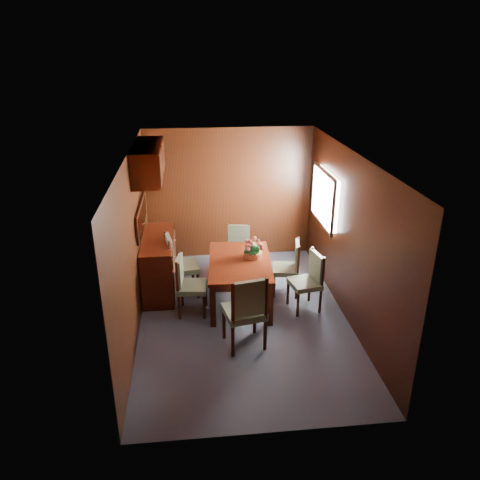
{
  "coord_description": "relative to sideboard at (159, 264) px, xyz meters",
  "views": [
    {
      "loc": [
        -0.69,
        -5.89,
        3.72
      ],
      "look_at": [
        0.0,
        0.44,
        1.05
      ],
      "focal_mm": 35.0,
      "sensor_mm": 36.0,
      "label": 1
    }
  ],
  "objects": [
    {
      "name": "chair_right_near",
      "position": [
        2.26,
        -0.84,
        0.06
      ],
      "size": [
        0.49,
        0.51,
        0.92
      ],
      "rotation": [
        0.0,
        0.0,
        1.76
      ],
      "color": "black",
      "rests_on": "ground"
    },
    {
      "name": "chair_right_far",
      "position": [
        2.07,
        -0.35,
        0.05
      ],
      "size": [
        0.48,
        0.49,
        0.9
      ],
      "rotation": [
        0.0,
        0.0,
        1.39
      ],
      "color": "black",
      "rests_on": "ground"
    },
    {
      "name": "chair_left_far",
      "position": [
        0.3,
        -0.21,
        0.12
      ],
      "size": [
        0.54,
        0.56,
        1.03
      ],
      "rotation": [
        0.0,
        0.0,
        -1.39
      ],
      "color": "black",
      "rests_on": "ground"
    },
    {
      "name": "chair_head",
      "position": [
        1.2,
        -1.75,
        0.14
      ],
      "size": [
        0.59,
        0.57,
        1.06
      ],
      "rotation": [
        0.0,
        0.0,
        0.2
      ],
      "color": "black",
      "rests_on": "ground"
    },
    {
      "name": "dining_table",
      "position": [
        1.25,
        -0.54,
        0.15
      ],
      "size": [
        1.03,
        1.55,
        0.7
      ],
      "rotation": [
        0.0,
        0.0,
        -0.07
      ],
      "color": "black",
      "rests_on": "ground"
    },
    {
      "name": "flower_centerpiece",
      "position": [
        1.47,
        -0.41,
        0.39
      ],
      "size": [
        0.3,
        0.3,
        0.3
      ],
      "color": "#C8623D",
      "rests_on": "dining_table"
    },
    {
      "name": "chair_foot",
      "position": [
        1.34,
        0.48,
        0.03
      ],
      "size": [
        0.46,
        0.44,
        0.87
      ],
      "rotation": [
        0.0,
        0.0,
        3.02
      ],
      "color": "black",
      "rests_on": "ground"
    },
    {
      "name": "room_shell",
      "position": [
        1.15,
        -0.67,
        1.18
      ],
      "size": [
        3.06,
        4.52,
        2.41
      ],
      "color": "black",
      "rests_on": "ground"
    },
    {
      "name": "chair_left_near",
      "position": [
        0.45,
        -0.78,
        0.06
      ],
      "size": [
        0.46,
        0.47,
        0.92
      ],
      "rotation": [
        0.0,
        0.0,
        -1.67
      ],
      "color": "black",
      "rests_on": "ground"
    },
    {
      "name": "ground",
      "position": [
        1.25,
        -1.0,
        -0.45
      ],
      "size": [
        4.5,
        4.5,
        0.0
      ],
      "primitive_type": "plane",
      "color": "#383D4C",
      "rests_on": "ground"
    },
    {
      "name": "sideboard",
      "position": [
        0.0,
        0.0,
        0.0
      ],
      "size": [
        0.48,
        1.4,
        0.9
      ],
      "primitive_type": "cube",
      "color": "black",
      "rests_on": "ground"
    }
  ]
}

